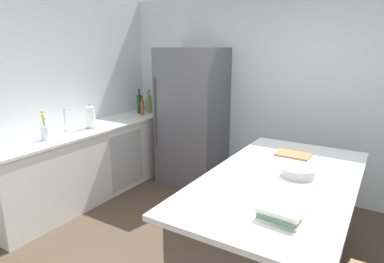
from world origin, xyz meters
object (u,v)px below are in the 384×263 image
object	(u,v)px
refrigerator	(192,117)
cookbook_stack	(280,214)
sink_faucet	(66,119)
mixing_bowl	(298,172)
olive_oil_bottle	(149,104)
wine_bottle	(139,103)
cutting_board	(294,154)
gin_bottle	(148,104)
paper_towel_roll	(90,118)
flower_vase	(45,132)
vinegar_bottle	(142,107)
kitchen_island	(277,228)

from	to	relation	value
refrigerator	cookbook_stack	size ratio (longest dim) A/B	7.30
sink_faucet	mixing_bowl	distance (m)	2.73
sink_faucet	mixing_bowl	size ratio (longest dim) A/B	1.14
olive_oil_bottle	wine_bottle	size ratio (longest dim) A/B	0.96
refrigerator	wine_bottle	world-z (taller)	refrigerator
cutting_board	olive_oil_bottle	bearing A→B (deg)	160.67
gin_bottle	wine_bottle	bearing A→B (deg)	-97.68
paper_towel_roll	cutting_board	distance (m)	2.48
sink_faucet	gin_bottle	xyz separation A→B (m)	(0.02, 1.54, -0.04)
refrigerator	cutting_board	distance (m)	1.82
cookbook_stack	cutting_board	bearing A→B (deg)	101.11
sink_faucet	wine_bottle	world-z (taller)	wine_bottle
wine_bottle	cookbook_stack	size ratio (longest dim) A/B	1.44
olive_oil_bottle	refrigerator	bearing A→B (deg)	-3.16
sink_faucet	flower_vase	size ratio (longest dim) A/B	0.90
paper_towel_roll	refrigerator	bearing A→B (deg)	52.94
refrigerator	cutting_board	xyz separation A→B (m)	(1.63, -0.81, -0.03)
vinegar_bottle	refrigerator	bearing A→B (deg)	9.84
refrigerator	wine_bottle	xyz separation A→B (m)	(-0.93, -0.04, 0.12)
sink_faucet	wine_bottle	xyz separation A→B (m)	(-0.01, 1.35, -0.01)
refrigerator	cutting_board	bearing A→B (deg)	-26.38
sink_faucet	paper_towel_roll	distance (m)	0.31
flower_vase	gin_bottle	world-z (taller)	flower_vase
refrigerator	olive_oil_bottle	bearing A→B (deg)	176.84
mixing_bowl	paper_towel_roll	bearing A→B (deg)	175.24
olive_oil_bottle	vinegar_bottle	size ratio (longest dim) A/B	1.25
refrigerator	vinegar_bottle	xyz separation A→B (m)	(-0.79, -0.14, 0.08)
refrigerator	flower_vase	size ratio (longest dim) A/B	5.71
cookbook_stack	refrigerator	bearing A→B (deg)	132.24
sink_faucet	mixing_bowl	xyz separation A→B (m)	(2.73, 0.07, -0.13)
paper_towel_roll	wine_bottle	distance (m)	1.07
paper_towel_roll	cookbook_stack	world-z (taller)	paper_towel_roll
vinegar_bottle	cookbook_stack	bearing A→B (deg)	-35.89
gin_bottle	olive_oil_bottle	world-z (taller)	olive_oil_bottle
kitchen_island	gin_bottle	xyz separation A→B (m)	(-2.60, 1.56, 0.57)
sink_faucet	vinegar_bottle	distance (m)	1.26
flower_vase	cutting_board	world-z (taller)	flower_vase
sink_faucet	cookbook_stack	world-z (taller)	sink_faucet
olive_oil_bottle	paper_towel_roll	bearing A→B (deg)	-91.36
kitchen_island	wine_bottle	distance (m)	3.02
wine_bottle	kitchen_island	bearing A→B (deg)	-27.60
refrigerator	paper_towel_roll	xyz separation A→B (m)	(-0.83, -1.10, 0.10)
vinegar_bottle	paper_towel_roll	bearing A→B (deg)	-92.21
paper_towel_roll	olive_oil_bottle	world-z (taller)	olive_oil_bottle
wine_bottle	vinegar_bottle	xyz separation A→B (m)	(0.14, -0.10, -0.03)
gin_bottle	cutting_board	bearing A→B (deg)	-20.66
kitchen_island	cutting_board	size ratio (longest dim) A/B	6.57
flower_vase	cookbook_stack	bearing A→B (deg)	-7.02
flower_vase	cookbook_stack	distance (m)	2.73
sink_faucet	cutting_board	distance (m)	2.63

